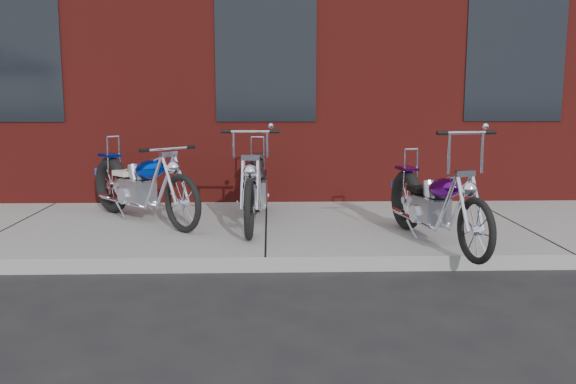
{
  "coord_description": "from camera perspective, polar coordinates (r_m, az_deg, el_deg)",
  "views": [
    {
      "loc": [
        0.04,
        -5.62,
        1.69
      ],
      "look_at": [
        0.24,
        0.8,
        0.65
      ],
      "focal_mm": 38.0,
      "sensor_mm": 36.0,
      "label": 1
    }
  ],
  "objects": [
    {
      "name": "sidewalk",
      "position": [
        7.3,
        -2.06,
        -3.59
      ],
      "size": [
        22.0,
        3.0,
        0.15
      ],
      "primitive_type": "cube",
      "color": "gray",
      "rests_on": "ground"
    },
    {
      "name": "ground",
      "position": [
        5.86,
        -2.12,
        -7.55
      ],
      "size": [
        120.0,
        120.0,
        0.0
      ],
      "primitive_type": "plane",
      "color": "black",
      "rests_on": "ground"
    },
    {
      "name": "chopper_blue",
      "position": [
        7.59,
        -13.53,
        0.41
      ],
      "size": [
        1.63,
        1.77,
        1.0
      ],
      "rotation": [
        0.0,
        0.0,
        -0.83
      ],
      "color": "black",
      "rests_on": "sidewalk"
    },
    {
      "name": "chopper_third",
      "position": [
        7.28,
        -3.14,
        0.26
      ],
      "size": [
        0.56,
        2.28,
        1.15
      ],
      "rotation": [
        0.0,
        0.0,
        -1.61
      ],
      "color": "black",
      "rests_on": "sidewalk"
    },
    {
      "name": "chopper_purple",
      "position": [
        6.46,
        13.59,
        -1.34
      ],
      "size": [
        0.65,
        2.11,
        1.2
      ],
      "rotation": [
        0.0,
        0.0,
        -1.36
      ],
      "color": "black",
      "rests_on": "sidewalk"
    }
  ]
}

